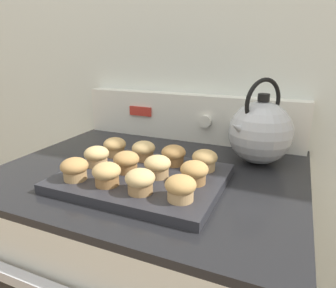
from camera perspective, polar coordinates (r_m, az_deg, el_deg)
wall_back at (r=1.07m, az=5.25°, el=17.65°), size 8.00×0.05×2.40m
control_panel at (r=1.05m, az=4.06°, el=5.12°), size 0.77×0.07×0.16m
muffin_pan at (r=0.73m, az=-4.92°, el=-6.47°), size 0.38×0.30×0.02m
muffin_r0_c0 at (r=0.71m, az=-17.36°, el=-4.51°), size 0.06×0.06×0.05m
muffin_r0_c1 at (r=0.67m, az=-11.60°, el=-5.58°), size 0.06×0.06×0.05m
muffin_r0_c2 at (r=0.62m, az=-5.33°, el=-7.00°), size 0.06×0.06×0.05m
muffin_r0_c3 at (r=0.59m, az=2.41°, el=-8.32°), size 0.06×0.06×0.05m
muffin_r1_c0 at (r=0.78m, az=-13.44°, el=-2.23°), size 0.06×0.06×0.05m
muffin_r1_c1 at (r=0.73m, az=-7.93°, el=-3.32°), size 0.06×0.06×0.05m
muffin_r1_c2 at (r=0.70m, az=-2.01°, el=-4.21°), size 0.06×0.06×0.05m
muffin_r1_c3 at (r=0.67m, az=5.01°, el=-5.35°), size 0.06×0.06×0.05m
muffin_r2_c0 at (r=0.85m, az=-10.09°, el=-0.47°), size 0.06×0.06×0.05m
muffin_r2_c1 at (r=0.80m, az=-4.67°, el=-1.21°), size 0.06×0.06×0.05m
muffin_r2_c2 at (r=0.77m, az=1.07°, el=-2.07°), size 0.06×0.06×0.05m
muffin_r2_c3 at (r=0.74m, az=7.01°, el=-2.98°), size 0.06×0.06×0.05m
tea_kettle at (r=0.86m, az=17.12°, el=2.29°), size 0.17×0.20×0.24m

